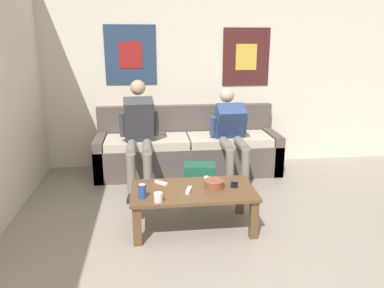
{
  "coord_description": "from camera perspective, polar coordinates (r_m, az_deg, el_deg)",
  "views": [
    {
      "loc": [
        -0.53,
        -2.07,
        1.69
      ],
      "look_at": [
        -0.1,
        1.64,
        0.64
      ],
      "focal_mm": 35.0,
      "sensor_mm": 36.0,
      "label": 1
    }
  ],
  "objects": [
    {
      "name": "game_controller_near_left",
      "position": [
        3.53,
        -4.73,
        -5.9
      ],
      "size": [
        0.12,
        0.13,
        0.03
      ],
      "color": "white",
      "rests_on": "coffee_table"
    },
    {
      "name": "cell_phone",
      "position": [
        3.51,
        6.46,
        -6.21
      ],
      "size": [
        0.1,
        0.15,
        0.01
      ],
      "color": "black",
      "rests_on": "coffee_table"
    },
    {
      "name": "couch",
      "position": [
        4.9,
        -0.64,
        -0.96
      ],
      "size": [
        2.35,
        0.73,
        0.84
      ],
      "color": "#564C47",
      "rests_on": "ground_plane"
    },
    {
      "name": "game_controller_near_right",
      "position": [
        3.62,
        2.86,
        -5.32
      ],
      "size": [
        0.12,
        0.13,
        0.03
      ],
      "color": "white",
      "rests_on": "coffee_table"
    },
    {
      "name": "drink_can_blue",
      "position": [
        3.23,
        -7.59,
        -7.15
      ],
      "size": [
        0.07,
        0.07,
        0.12
      ],
      "color": "#28479E",
      "rests_on": "coffee_table"
    },
    {
      "name": "coffee_table",
      "position": [
        3.44,
        0.15,
        -7.85
      ],
      "size": [
        1.12,
        0.61,
        0.38
      ],
      "color": "brown",
      "rests_on": "ground_plane"
    },
    {
      "name": "ceramic_bowl",
      "position": [
        3.43,
        3.4,
        -6.02
      ],
      "size": [
        0.18,
        0.18,
        0.08
      ],
      "color": "brown",
      "rests_on": "coffee_table"
    },
    {
      "name": "pillar_candle",
      "position": [
        3.16,
        -5.17,
        -8.09
      ],
      "size": [
        0.07,
        0.07,
        0.09
      ],
      "color": "silver",
      "rests_on": "coffee_table"
    },
    {
      "name": "person_seated_teen",
      "position": [
        4.57,
        5.96,
        1.88
      ],
      "size": [
        0.47,
        0.96,
        1.1
      ],
      "color": "gray",
      "rests_on": "ground_plane"
    },
    {
      "name": "backpack",
      "position": [
        4.17,
        1.22,
        -5.65
      ],
      "size": [
        0.38,
        0.32,
        0.37
      ],
      "color": "#1E5642",
      "rests_on": "ground_plane"
    },
    {
      "name": "person_seated_adult",
      "position": [
        4.43,
        -8.09,
        2.03
      ],
      "size": [
        0.47,
        0.93,
        1.22
      ],
      "color": "gray",
      "rests_on": "ground_plane"
    },
    {
      "name": "game_controller_far_center",
      "position": [
        3.36,
        -0.51,
        -7.05
      ],
      "size": [
        0.07,
        0.15,
        0.03
      ],
      "color": "white",
      "rests_on": "coffee_table"
    },
    {
      "name": "wall_back",
      "position": [
        5.08,
        -0.62,
        10.99
      ],
      "size": [
        10.0,
        0.07,
        2.55
      ],
      "color": "silver",
      "rests_on": "ground_plane"
    }
  ]
}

